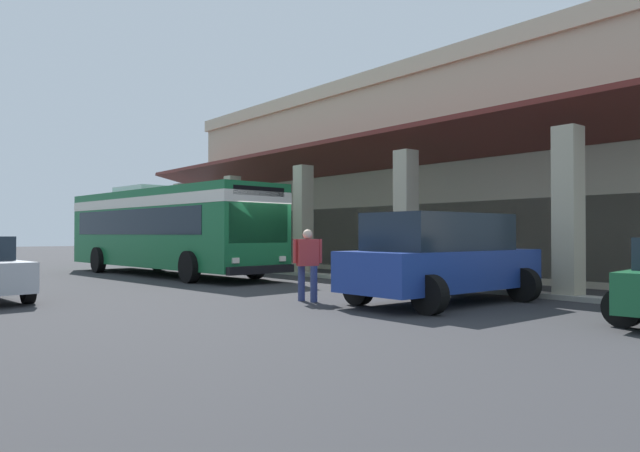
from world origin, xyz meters
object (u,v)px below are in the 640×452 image
(transit_bus, at_px, (167,225))
(potted_palm, at_px, (265,254))
(parked_suv_blue, at_px, (442,257))
(pedestrian, at_px, (308,261))

(transit_bus, relative_size, potted_palm, 5.19)
(parked_suv_blue, bearing_deg, pedestrian, -136.97)
(transit_bus, xyz_separation_m, potted_palm, (-0.58, 4.74, -1.19))
(pedestrian, distance_m, potted_palm, 12.05)
(parked_suv_blue, bearing_deg, transit_bus, -175.71)
(pedestrian, bearing_deg, transit_bus, 173.57)
(transit_bus, distance_m, potted_palm, 4.92)
(parked_suv_blue, bearing_deg, potted_palm, 163.22)
(transit_bus, height_order, potted_palm, transit_bus)
(potted_palm, bearing_deg, transit_bus, -82.99)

